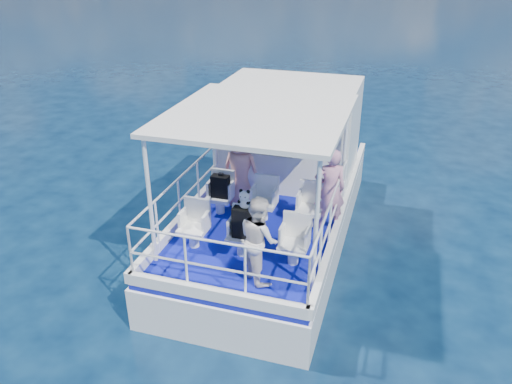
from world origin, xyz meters
TOP-DOWN VIEW (x-y plane):
  - ground at (0.00, 0.00)m, footprint 2000.00×2000.00m
  - hull at (0.00, 1.00)m, footprint 3.00×7.00m
  - deck at (0.00, 1.00)m, footprint 2.90×6.90m
  - cabin at (0.00, 2.30)m, footprint 2.85×2.00m
  - canopy at (0.00, -0.20)m, footprint 3.00×3.20m
  - canopy_posts at (0.00, -0.25)m, footprint 2.77×2.97m
  - railings at (0.00, -0.58)m, footprint 2.84×3.59m
  - seat_port_fwd at (-0.90, 0.20)m, footprint 0.48×0.46m
  - seat_center_fwd at (0.00, 0.20)m, footprint 0.48×0.46m
  - seat_stbd_fwd at (0.90, 0.20)m, footprint 0.48×0.46m
  - seat_port_aft at (-0.90, -1.10)m, footprint 0.48×0.46m
  - seat_center_aft at (0.00, -1.10)m, footprint 0.48×0.46m
  - seat_stbd_aft at (0.90, -1.10)m, footprint 0.48×0.46m
  - passenger_port_fwd at (-0.59, 0.61)m, footprint 0.64×0.49m
  - passenger_stbd_fwd at (1.25, 0.22)m, footprint 0.69×0.57m
  - passenger_stbd_aft at (0.46, -1.65)m, footprint 0.87×0.88m
  - backpack_port at (-0.86, 0.15)m, footprint 0.34×0.19m
  - backpack_center at (0.04, -1.13)m, footprint 0.36×0.20m
  - compact_camera at (-0.85, 0.16)m, footprint 0.09×0.05m
  - panda at (0.05, -1.10)m, footprint 0.21×0.18m

SIDE VIEW (x-z plane):
  - ground at x=0.00m, z-range 0.00..0.00m
  - hull at x=0.00m, z-range -0.80..0.80m
  - deck at x=0.00m, z-range 0.80..0.90m
  - seat_port_fwd at x=-0.90m, z-range 0.90..1.28m
  - seat_center_fwd at x=0.00m, z-range 0.90..1.28m
  - seat_stbd_fwd at x=0.90m, z-range 0.90..1.28m
  - seat_port_aft at x=-0.90m, z-range 0.90..1.28m
  - seat_center_aft at x=0.00m, z-range 0.90..1.28m
  - seat_stbd_aft at x=0.90m, z-range 0.90..1.28m
  - railings at x=0.00m, z-range 0.90..1.90m
  - backpack_port at x=-0.86m, z-range 1.28..1.73m
  - backpack_center at x=0.04m, z-range 1.28..1.82m
  - passenger_stbd_aft at x=0.46m, z-range 0.90..2.33m
  - passenger_port_fwd at x=-0.59m, z-range 0.90..2.49m
  - passenger_stbd_fwd at x=1.25m, z-range 0.90..2.50m
  - compact_camera at x=-0.85m, z-range 1.73..1.79m
  - panda at x=0.05m, z-range 1.82..2.15m
  - cabin at x=0.00m, z-range 0.90..3.10m
  - canopy_posts at x=0.00m, z-range 0.90..3.10m
  - canopy at x=0.00m, z-range 3.10..3.18m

